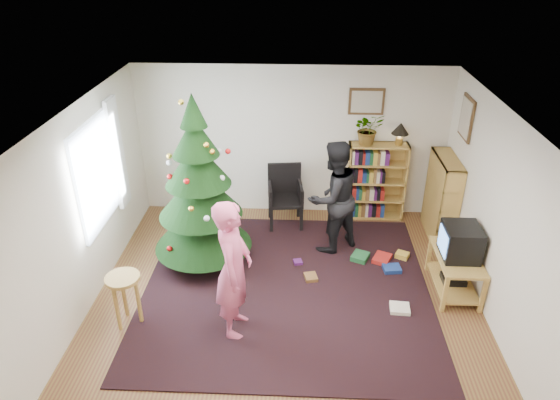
{
  "coord_description": "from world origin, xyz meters",
  "views": [
    {
      "loc": [
        0.16,
        -5.1,
        4.22
      ],
      "look_at": [
        -0.11,
        0.77,
        1.1
      ],
      "focal_mm": 32.0,
      "sensor_mm": 36.0,
      "label": 1
    }
  ],
  "objects_px": {
    "person_standing": "(234,269)",
    "christmas_tree": "(200,197)",
    "potted_plant": "(368,129)",
    "armchair": "(286,192)",
    "picture_back": "(367,102)",
    "tv_stand": "(455,270)",
    "crt_tv": "(461,242)",
    "bookshelf_right": "(442,197)",
    "stool": "(124,287)",
    "bookshelf_back": "(376,181)",
    "person_by_chair": "(333,197)",
    "table_lamp": "(400,130)",
    "picture_right": "(467,118)"
  },
  "relations": [
    {
      "from": "picture_right",
      "to": "potted_plant",
      "type": "xyz_separation_m",
      "value": [
        -1.28,
        0.59,
        -0.39
      ]
    },
    {
      "from": "crt_tv",
      "to": "person_by_chair",
      "type": "relative_size",
      "value": 0.29
    },
    {
      "from": "person_standing",
      "to": "table_lamp",
      "type": "height_order",
      "value": "person_standing"
    },
    {
      "from": "picture_back",
      "to": "bookshelf_back",
      "type": "xyz_separation_m",
      "value": [
        0.24,
        -0.14,
        -1.29
      ]
    },
    {
      "from": "crt_tv",
      "to": "armchair",
      "type": "xyz_separation_m",
      "value": [
        -2.3,
        1.73,
        -0.23
      ]
    },
    {
      "from": "bookshelf_right",
      "to": "table_lamp",
      "type": "bearing_deg",
      "value": 50.8
    },
    {
      "from": "bookshelf_right",
      "to": "potted_plant",
      "type": "bearing_deg",
      "value": 65.29
    },
    {
      "from": "crt_tv",
      "to": "bookshelf_back",
      "type": "bearing_deg",
      "value": 112.74
    },
    {
      "from": "picture_right",
      "to": "christmas_tree",
      "type": "distance_m",
      "value": 3.9
    },
    {
      "from": "person_standing",
      "to": "christmas_tree",
      "type": "bearing_deg",
      "value": 26.95
    },
    {
      "from": "person_standing",
      "to": "person_by_chair",
      "type": "height_order",
      "value": "person_standing"
    },
    {
      "from": "bookshelf_back",
      "to": "person_standing",
      "type": "relative_size",
      "value": 0.75
    },
    {
      "from": "crt_tv",
      "to": "picture_back",
      "type": "bearing_deg",
      "value": 116.91
    },
    {
      "from": "picture_right",
      "to": "person_standing",
      "type": "height_order",
      "value": "picture_right"
    },
    {
      "from": "tv_stand",
      "to": "person_standing",
      "type": "bearing_deg",
      "value": -162.68
    },
    {
      "from": "bookshelf_back",
      "to": "stool",
      "type": "relative_size",
      "value": 1.9
    },
    {
      "from": "table_lamp",
      "to": "potted_plant",
      "type": "bearing_deg",
      "value": 180.0
    },
    {
      "from": "bookshelf_back",
      "to": "table_lamp",
      "type": "bearing_deg",
      "value": 0.0
    },
    {
      "from": "bookshelf_back",
      "to": "crt_tv",
      "type": "relative_size",
      "value": 2.64
    },
    {
      "from": "bookshelf_back",
      "to": "christmas_tree",
      "type": "bearing_deg",
      "value": -151.12
    },
    {
      "from": "crt_tv",
      "to": "potted_plant",
      "type": "relative_size",
      "value": 0.96
    },
    {
      "from": "picture_right",
      "to": "person_by_chair",
      "type": "bearing_deg",
      "value": -167.13
    },
    {
      "from": "crt_tv",
      "to": "potted_plant",
      "type": "bearing_deg",
      "value": 117.51
    },
    {
      "from": "armchair",
      "to": "person_standing",
      "type": "relative_size",
      "value": 0.57
    },
    {
      "from": "picture_back",
      "to": "christmas_tree",
      "type": "xyz_separation_m",
      "value": [
        -2.37,
        -1.57,
        -0.91
      ]
    },
    {
      "from": "stool",
      "to": "person_standing",
      "type": "bearing_deg",
      "value": -2.12
    },
    {
      "from": "picture_back",
      "to": "person_by_chair",
      "type": "xyz_separation_m",
      "value": [
        -0.52,
        -1.15,
        -1.09
      ]
    },
    {
      "from": "person_by_chair",
      "to": "crt_tv",
      "type": "bearing_deg",
      "value": 113.38
    },
    {
      "from": "picture_right",
      "to": "bookshelf_back",
      "type": "height_order",
      "value": "picture_right"
    },
    {
      "from": "person_standing",
      "to": "table_lamp",
      "type": "distance_m",
      "value": 3.7
    },
    {
      "from": "picture_right",
      "to": "person_by_chair",
      "type": "relative_size",
      "value": 0.35
    },
    {
      "from": "picture_back",
      "to": "potted_plant",
      "type": "distance_m",
      "value": 0.42
    },
    {
      "from": "picture_back",
      "to": "person_standing",
      "type": "xyz_separation_m",
      "value": [
        -1.73,
        -2.98,
        -1.08
      ]
    },
    {
      "from": "bookshelf_back",
      "to": "tv_stand",
      "type": "bearing_deg",
      "value": -67.19
    },
    {
      "from": "christmas_tree",
      "to": "crt_tv",
      "type": "xyz_separation_m",
      "value": [
        3.44,
        -0.53,
        -0.28
      ]
    },
    {
      "from": "picture_back",
      "to": "table_lamp",
      "type": "distance_m",
      "value": 0.69
    },
    {
      "from": "crt_tv",
      "to": "stool",
      "type": "relative_size",
      "value": 0.72
    },
    {
      "from": "armchair",
      "to": "potted_plant",
      "type": "bearing_deg",
      "value": 4.07
    },
    {
      "from": "tv_stand",
      "to": "potted_plant",
      "type": "bearing_deg",
      "value": 117.58
    },
    {
      "from": "picture_back",
      "to": "bookshelf_back",
      "type": "relative_size",
      "value": 0.42
    },
    {
      "from": "person_standing",
      "to": "potted_plant",
      "type": "relative_size",
      "value": 3.4
    },
    {
      "from": "stool",
      "to": "potted_plant",
      "type": "distance_m",
      "value": 4.3
    },
    {
      "from": "person_by_chair",
      "to": "christmas_tree",
      "type": "bearing_deg",
      "value": -22.49
    },
    {
      "from": "picture_back",
      "to": "bookshelf_back",
      "type": "height_order",
      "value": "picture_back"
    },
    {
      "from": "christmas_tree",
      "to": "bookshelf_back",
      "type": "distance_m",
      "value": 3.01
    },
    {
      "from": "person_by_chair",
      "to": "stool",
      "type": "bearing_deg",
      "value": -0.52
    },
    {
      "from": "table_lamp",
      "to": "bookshelf_right",
      "type": "bearing_deg",
      "value": -39.2
    },
    {
      "from": "picture_back",
      "to": "tv_stand",
      "type": "distance_m",
      "value": 2.86
    },
    {
      "from": "person_by_chair",
      "to": "potted_plant",
      "type": "xyz_separation_m",
      "value": [
        0.56,
        1.01,
        0.69
      ]
    },
    {
      "from": "armchair",
      "to": "person_standing",
      "type": "height_order",
      "value": "person_standing"
    }
  ]
}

